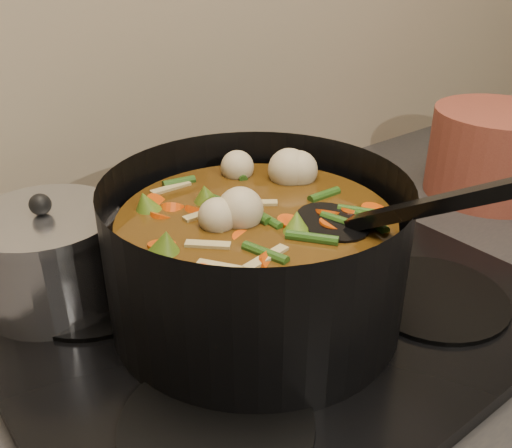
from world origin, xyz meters
TOP-DOWN VIEW (x-y plane):
  - stovetop at (0.00, 1.93)m, footprint 0.62×0.54m
  - stockpot at (-0.02, 1.91)m, footprint 0.34×0.44m
  - saucepan at (-0.20, 2.08)m, footprint 0.17×0.17m
  - terracotta_crock at (0.53, 1.96)m, footprint 0.28×0.28m

SIDE VIEW (x-z plane):
  - stovetop at x=0.00m, z-range 0.91..0.93m
  - terracotta_crock at x=0.53m, z-range 0.91..1.06m
  - saucepan at x=-0.20m, z-range 0.92..1.06m
  - stockpot at x=-0.02m, z-range 0.88..1.13m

